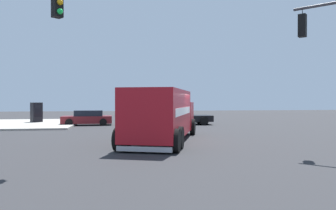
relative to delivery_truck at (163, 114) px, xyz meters
name	(u,v)px	position (x,y,z in m)	size (l,w,h in m)	color
ground_plane	(177,140)	(0.60, -0.86, -1.42)	(100.00, 100.00, 0.00)	#2B2B2D
sidewalk_corner_far	(8,124)	(13.56, 12.09, -1.35)	(12.19, 12.19, 0.14)	#9E998E
delivery_truck	(163,114)	(0.00, 0.00, 0.00)	(8.76, 5.22, 2.68)	#AD141E
pickup_black	(182,117)	(11.21, -3.41, -0.70)	(2.34, 5.24, 1.38)	black
sedan_maroon	(88,118)	(11.93, 5.00, -0.79)	(2.10, 4.33, 1.31)	maroon
vending_machine_red	(36,112)	(14.80, 10.00, -0.36)	(1.14, 1.17, 1.85)	black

